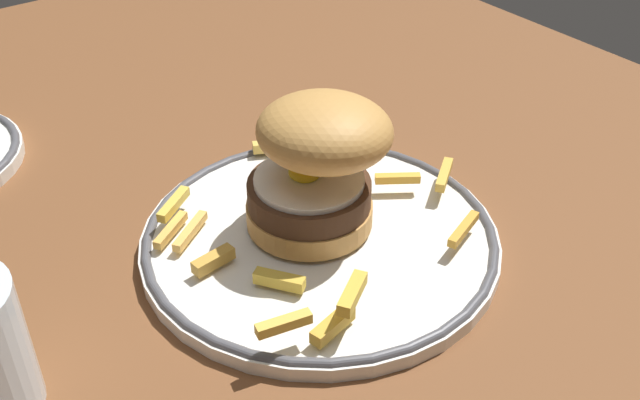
{
  "coord_description": "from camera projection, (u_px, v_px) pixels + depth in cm",
  "views": [
    {
      "loc": [
        39.42,
        -30.89,
        39.03
      ],
      "look_at": [
        0.73,
        -1.97,
        4.6
      ],
      "focal_mm": 42.89,
      "sensor_mm": 36.0,
      "label": 1
    }
  ],
  "objects": [
    {
      "name": "fries_pile",
      "position": [
        301.0,
        230.0,
        0.6
      ],
      "size": [
        24.44,
        26.1,
        2.91
      ],
      "color": "gold",
      "rests_on": "dinner_plate"
    },
    {
      "name": "dinner_plate",
      "position": [
        320.0,
        238.0,
        0.61
      ],
      "size": [
        28.78,
        28.78,
        1.6
      ],
      "color": "white",
      "rests_on": "ground_plane"
    },
    {
      "name": "burger",
      "position": [
        318.0,
        162.0,
        0.59
      ],
      "size": [
        14.59,
        14.72,
        11.61
      ],
      "color": "#C58943",
      "rests_on": "dinner_plate"
    },
    {
      "name": "ground_plane",
      "position": [
        334.0,
        251.0,
        0.65
      ],
      "size": [
        132.79,
        96.75,
        4.0
      ],
      "primitive_type": "cube",
      "color": "brown"
    }
  ]
}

